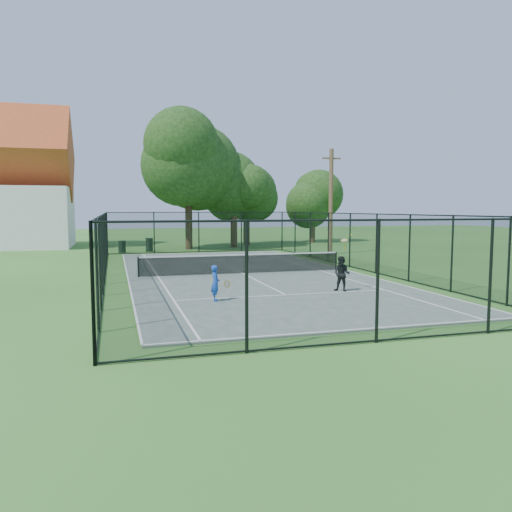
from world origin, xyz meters
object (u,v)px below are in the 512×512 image
object	(u,v)px
player_blue	(215,283)
tennis_net	(243,263)
trash_bin_left	(122,247)
trash_bin_right	(149,245)
utility_pole	(331,201)
player_black	(342,274)

from	to	relation	value
player_blue	tennis_net	bearing A→B (deg)	68.27
tennis_net	trash_bin_left	size ratio (longest dim) A/B	11.40
trash_bin_left	trash_bin_right	world-z (taller)	trash_bin_right
trash_bin_right	utility_pole	xyz separation A→B (m)	(12.25, -5.69, 3.25)
player_blue	player_black	bearing A→B (deg)	6.84
utility_pole	player_blue	bearing A→B (deg)	-125.93
tennis_net	player_black	bearing A→B (deg)	-69.53
tennis_net	trash_bin_left	distance (m)	15.36
player_blue	player_black	xyz separation A→B (m)	(5.06, 0.61, 0.06)
trash_bin_right	player_black	distance (m)	21.73
tennis_net	player_black	xyz separation A→B (m)	(2.33, -6.24, 0.17)
player_black	utility_pole	bearing A→B (deg)	67.14
tennis_net	trash_bin_right	xyz separation A→B (m)	(-3.50, 14.69, -0.06)
utility_pole	player_blue	distance (m)	19.81
utility_pole	trash_bin_left	bearing A→B (deg)	159.42
tennis_net	trash_bin_right	world-z (taller)	trash_bin_right
trash_bin_left	player_black	bearing A→B (deg)	-69.20
player_black	trash_bin_left	bearing A→B (deg)	110.80
utility_pole	player_blue	world-z (taller)	utility_pole
utility_pole	player_black	bearing A→B (deg)	-112.86
trash_bin_left	player_black	xyz separation A→B (m)	(7.82, -20.59, 0.30)
tennis_net	player_black	distance (m)	6.66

